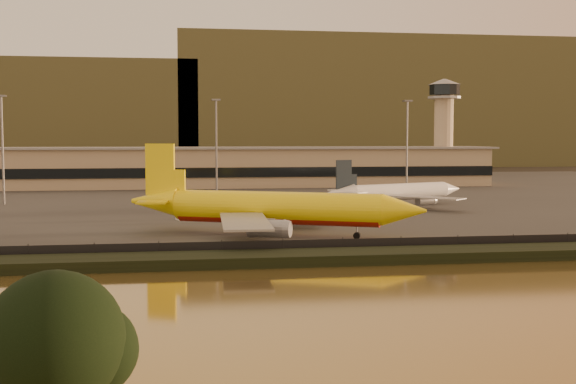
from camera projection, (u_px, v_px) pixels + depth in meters
name	position (u px, v px, depth m)	size (l,w,h in m)	color
ground	(310.00, 243.00, 108.11)	(900.00, 900.00, 0.00)	black
embankment	(334.00, 257.00, 91.29)	(320.00, 7.00, 1.40)	black
tarmac	(250.00, 194.00, 201.79)	(320.00, 220.00, 0.20)	#2D2D2D
perimeter_fence	(328.00, 247.00, 95.19)	(300.00, 0.05, 2.20)	black
terminal_building	(195.00, 168.00, 229.31)	(202.00, 25.00, 12.60)	tan
control_tower	(444.00, 120.00, 245.98)	(11.20, 11.20, 35.50)	tan
apron_light_masts	(316.00, 138.00, 183.10)	(152.20, 12.20, 25.40)	slate
distant_hills	(177.00, 112.00, 438.00)	(470.00, 160.00, 70.00)	brown
dhl_cargo_jet	(271.00, 208.00, 114.42)	(46.45, 44.00, 14.60)	yellow
white_narrowbody_jet	(397.00, 192.00, 163.37)	(36.06, 34.05, 10.78)	white
gse_vehicle_yellow	(286.00, 216.00, 135.37)	(4.25, 1.91, 1.91)	yellow
gse_vehicle_white	(186.00, 215.00, 137.25)	(3.63, 1.64, 1.64)	white
shore_tree	(64.00, 343.00, 34.36)	(7.17, 6.65, 9.57)	black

